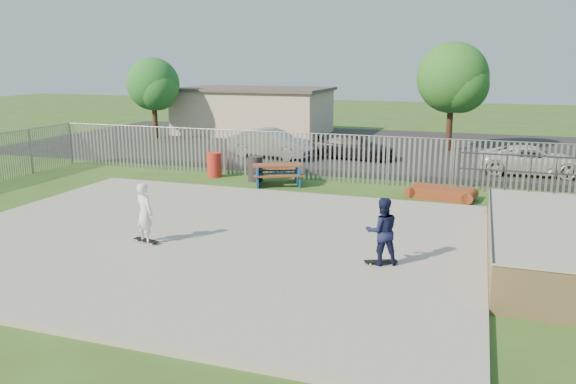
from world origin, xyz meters
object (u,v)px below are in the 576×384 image
(tree_left, at_px, (153,84))
(skater_navy, at_px, (382,231))
(skater_white, at_px, (145,213))
(trash_bin_grey, at_px, (255,169))
(car_dark, at_px, (355,147))
(picnic_table, at_px, (277,174))
(car_silver, at_px, (271,143))
(funbox, at_px, (441,193))
(trash_bin_red, at_px, (214,165))
(car_white, at_px, (533,160))
(tree_mid, at_px, (452,78))

(tree_left, relative_size, skater_navy, 3.17)
(skater_white, bearing_deg, trash_bin_grey, -62.44)
(car_dark, bearing_deg, skater_white, 176.63)
(picnic_table, bearing_deg, car_silver, 88.47)
(car_silver, bearing_deg, funbox, -117.14)
(trash_bin_grey, bearing_deg, tree_left, 137.23)
(picnic_table, height_order, skater_navy, skater_navy)
(funbox, xyz_separation_m, tree_left, (-19.08, 11.24, 3.31))
(trash_bin_red, xyz_separation_m, car_white, (13.23, 4.97, 0.12))
(car_white, height_order, tree_mid, tree_mid)
(car_silver, height_order, skater_navy, skater_navy)
(car_silver, height_order, tree_left, tree_left)
(trash_bin_grey, relative_size, skater_navy, 0.64)
(car_white, bearing_deg, car_silver, 85.71)
(funbox, relative_size, trash_bin_grey, 2.12)
(tree_mid, bearing_deg, car_silver, -147.28)
(picnic_table, bearing_deg, trash_bin_red, 144.70)
(car_dark, distance_m, tree_mid, 7.22)
(trash_bin_red, xyz_separation_m, tree_left, (-9.36, 10.31, 2.98))
(funbox, distance_m, trash_bin_grey, 7.73)
(trash_bin_red, bearing_deg, tree_left, 132.22)
(skater_navy, bearing_deg, car_white, -131.66)
(car_white, distance_m, skater_navy, 14.59)
(car_dark, bearing_deg, tree_left, 79.90)
(car_silver, xyz_separation_m, car_white, (12.63, -0.57, -0.11))
(car_dark, distance_m, skater_navy, 16.02)
(funbox, bearing_deg, skater_navy, -85.98)
(skater_white, bearing_deg, car_white, -102.41)
(car_white, distance_m, skater_white, 17.87)
(trash_bin_red, height_order, skater_navy, skater_navy)
(picnic_table, height_order, trash_bin_grey, trash_bin_grey)
(funbox, distance_m, car_dark, 8.95)
(trash_bin_grey, height_order, car_silver, car_silver)
(trash_bin_red, distance_m, skater_white, 9.70)
(tree_left, distance_m, skater_white, 23.13)
(picnic_table, height_order, car_white, car_white)
(car_dark, xyz_separation_m, skater_navy, (4.03, -15.50, 0.34))
(funbox, height_order, tree_mid, tree_mid)
(tree_mid, distance_m, skater_white, 21.74)
(funbox, xyz_separation_m, trash_bin_red, (-9.72, 0.92, 0.33))
(tree_mid, xyz_separation_m, skater_white, (-6.71, -20.45, -3.09))
(car_silver, xyz_separation_m, car_dark, (4.22, 1.01, -0.12))
(tree_left, bearing_deg, car_silver, -25.62)
(skater_white, bearing_deg, tree_left, -34.50)
(trash_bin_grey, bearing_deg, tree_mid, 57.44)
(car_white, relative_size, tree_mid, 0.76)
(picnic_table, xyz_separation_m, car_dark, (1.65, 7.17, 0.21))
(picnic_table, distance_m, funbox, 6.56)
(car_white, bearing_deg, skater_white, 141.57)
(car_dark, relative_size, car_white, 0.93)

